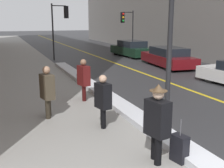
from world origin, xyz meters
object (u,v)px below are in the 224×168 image
at_px(lamp_post, 171,26).
at_px(rolling_suitcase, 179,149).
at_px(pedestrian_in_glasses, 47,89).
at_px(pedestrian_with_shoulder_bag, 84,78).
at_px(parked_car_dark_green, 131,49).
at_px(traffic_light_far, 127,23).
at_px(pedestrian_trailing, 157,121).
at_px(traffic_light_near, 61,20).
at_px(parked_car_maroon, 168,57).
at_px(pedestrian_nearside, 103,99).

distance_m(lamp_post, rolling_suitcase, 2.74).
distance_m(pedestrian_in_glasses, rolling_suitcase, 4.43).
relative_size(pedestrian_with_shoulder_bag, parked_car_dark_green, 0.34).
relative_size(lamp_post, traffic_light_far, 1.24).
relative_size(pedestrian_with_shoulder_bag, rolling_suitcase, 1.64).
bearing_deg(pedestrian_with_shoulder_bag, pedestrian_trailing, -11.41).
distance_m(traffic_light_near, pedestrian_with_shoulder_bag, 11.75).
bearing_deg(parked_car_maroon, parked_car_dark_green, 4.65).
distance_m(pedestrian_with_shoulder_bag, parked_car_dark_green, 13.60).
xyz_separation_m(traffic_light_near, pedestrian_trailing, (-1.52, -16.57, -2.06)).
xyz_separation_m(pedestrian_nearside, pedestrian_with_shoulder_bag, (0.26, 2.82, 0.03)).
xyz_separation_m(traffic_light_near, pedestrian_nearside, (-1.87, -14.26, -2.16)).
bearing_deg(pedestrian_nearside, rolling_suitcase, 5.63).
distance_m(pedestrian_with_shoulder_bag, parked_car_maroon, 9.30).
relative_size(parked_car_maroon, rolling_suitcase, 5.21).
bearing_deg(pedestrian_nearside, parked_car_maroon, 125.82).
bearing_deg(lamp_post, pedestrian_nearside, 128.64).
bearing_deg(pedestrian_in_glasses, parked_car_dark_green, 132.53).
xyz_separation_m(lamp_post, pedestrian_nearside, (-1.14, 1.43, -1.98)).
xyz_separation_m(pedestrian_with_shoulder_bag, parked_car_maroon, (7.35, 5.69, -0.27)).
bearing_deg(pedestrian_in_glasses, parked_car_maroon, 116.32).
relative_size(pedestrian_trailing, parked_car_maroon, 0.34).
xyz_separation_m(lamp_post, parked_car_dark_green, (6.56, 15.63, -2.20)).
xyz_separation_m(traffic_light_near, rolling_suitcase, (-1.06, -16.74, -2.69)).
distance_m(traffic_light_near, parked_car_maroon, 8.47).
bearing_deg(pedestrian_trailing, parked_car_maroon, 133.74).
bearing_deg(parked_car_dark_green, pedestrian_in_glasses, 141.75).
bearing_deg(parked_car_maroon, rolling_suitcase, 153.89).
distance_m(parked_car_maroon, parked_car_dark_green, 5.69).
distance_m(pedestrian_with_shoulder_bag, rolling_suitcase, 5.36).
bearing_deg(pedestrian_nearside, pedestrian_trailing, -3.75).
distance_m(lamp_post, pedestrian_in_glasses, 4.18).
height_order(pedestrian_with_shoulder_bag, parked_car_maroon, pedestrian_with_shoulder_bag).
relative_size(pedestrian_in_glasses, parked_car_maroon, 0.33).
distance_m(lamp_post, traffic_light_near, 15.71).
height_order(pedestrian_with_shoulder_bag, rolling_suitcase, pedestrian_with_shoulder_bag).
bearing_deg(rolling_suitcase, traffic_light_far, 146.17).
xyz_separation_m(pedestrian_trailing, pedestrian_nearside, (-0.35, 2.30, -0.10)).
distance_m(traffic_light_far, rolling_suitcase, 19.81).
bearing_deg(parked_car_dark_green, parked_car_maroon, 175.83).
xyz_separation_m(traffic_light_near, parked_car_dark_green, (5.83, -0.06, -2.38)).
xyz_separation_m(traffic_light_far, pedestrian_nearside, (-7.99, -15.82, -1.90)).
bearing_deg(lamp_post, parked_car_dark_green, 67.22).
bearing_deg(parked_car_maroon, lamp_post, 152.60).
distance_m(traffic_light_far, pedestrian_in_glasses, 17.27).
distance_m(traffic_light_far, pedestrian_trailing, 19.75).
height_order(lamp_post, pedestrian_trailing, lamp_post).
relative_size(pedestrian_nearside, parked_car_dark_green, 0.33).
height_order(lamp_post, traffic_light_near, lamp_post).
relative_size(lamp_post, pedestrian_trailing, 2.75).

